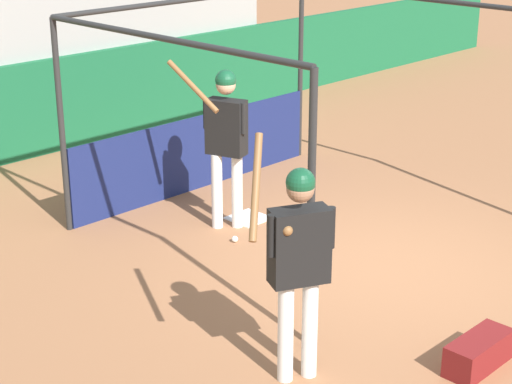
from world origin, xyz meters
TOP-DOWN VIEW (x-y plane):
  - ground_plane at (0.00, 0.00)m, footprint 60.00×60.00m
  - outfield_wall at (0.00, 6.09)m, footprint 24.00×0.12m
  - bleacher_section at (0.00, 7.35)m, footprint 8.70×2.40m
  - batting_cage at (0.32, 2.60)m, footprint 4.15×3.83m
  - home_plate at (-0.00, 2.02)m, footprint 0.44×0.44m
  - player_batter at (-0.36, 2.03)m, footprint 0.61×0.80m
  - player_waiting at (-2.23, -0.76)m, footprint 0.81×0.56m
  - equipment_bag at (-1.02, -1.76)m, footprint 0.70×0.28m
  - baseball at (-0.62, 1.63)m, footprint 0.07×0.07m

SIDE VIEW (x-z plane):
  - ground_plane at x=0.00m, z-range 0.00..0.00m
  - home_plate at x=0.00m, z-range 0.00..0.02m
  - baseball at x=-0.62m, z-range 0.00..0.07m
  - equipment_bag at x=-1.02m, z-range 0.00..0.28m
  - outfield_wall at x=0.00m, z-range 0.00..1.41m
  - batting_cage at x=0.32m, z-range -0.17..2.36m
  - player_waiting at x=-2.23m, z-range 0.08..2.17m
  - player_batter at x=-0.36m, z-range 0.17..2.17m
  - bleacher_section at x=0.00m, z-range 0.00..2.69m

